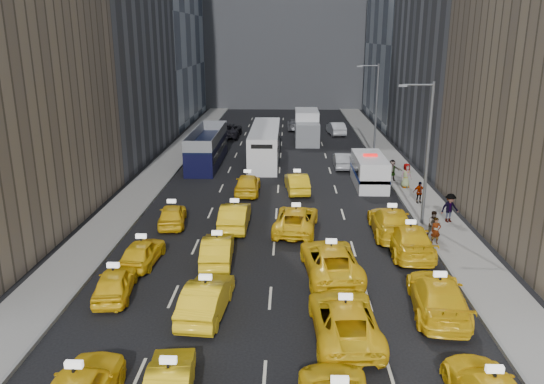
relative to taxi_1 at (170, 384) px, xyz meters
The scene contains 37 objects.
ground 6.13m from the taxi_1, 60.11° to the left, with size 160.00×160.00×0.00m, color black.
sidewalk_west 31.20m from the taxi_1, 103.84° to the left, with size 3.00×90.00×0.15m, color gray.
sidewalk_east 33.18m from the taxi_1, 65.91° to the left, with size 3.00×90.00×0.15m, color gray.
curb_west 30.88m from the taxi_1, 101.23° to the left, with size 0.15×90.00×0.18m, color slate.
curb_east 32.61m from the taxi_1, 68.24° to the left, with size 0.15×90.00×0.18m, color slate.
streetlight_near 21.59m from the taxi_1, 54.74° to the left, with size 2.15×0.22×9.00m.
streetlight_far 39.47m from the taxi_1, 71.85° to the left, with size 2.15×0.22×9.00m.
taxi_1 is the anchor object (origin of this frame).
taxi_4 8.34m from the taxi_1, 119.72° to the left, with size 1.58×3.93×1.34m, color yellow.
taxi_5 5.74m from the taxi_1, 86.65° to the left, with size 1.62×4.65×1.53m, color yellow.
taxi_6 7.41m from the taxi_1, 34.29° to the left, with size 2.54×5.51×1.53m, color yellow.
taxi_7 12.08m from the taxi_1, 30.94° to the left, with size 2.23×5.50×1.60m, color yellow.
taxi_8 11.50m from the taxi_1, 109.42° to the left, with size 1.60×3.97×1.35m, color yellow.
taxi_9 11.19m from the taxi_1, 89.46° to the left, with size 1.54×4.42×1.46m, color yellow.
taxi_10 11.58m from the taxi_1, 58.83° to the left, with size 2.61×5.65×1.57m, color yellow.
taxi_11 16.55m from the taxi_1, 50.44° to the left, with size 2.26×5.55×1.61m, color yellow.
taxi_12 17.18m from the taxi_1, 101.78° to the left, with size 1.63×4.05×1.38m, color yellow.
taxi_13 16.49m from the taxi_1, 88.24° to the left, with size 1.67×4.78×1.57m, color yellow.
taxi_14 16.61m from the taxi_1, 74.93° to the left, with size 2.45×5.32×1.48m, color yellow.
taxi_15 18.51m from the taxi_1, 57.14° to the left, with size 2.32×5.70×1.65m, color yellow.
taxi_16 23.95m from the taxi_1, 88.22° to the left, with size 1.82×4.53×1.54m, color yellow.
taxi_17 24.92m from the taxi_1, 79.60° to the left, with size 1.55×4.45×1.47m, color yellow.
nypd_van 28.45m from the taxi_1, 68.76° to the left, with size 2.79×6.18×2.58m.
double_decker 33.75m from the taxi_1, 96.37° to the left, with size 3.51×11.12×3.18m.
city_bus 35.05m from the taxi_1, 87.41° to the left, with size 3.69×12.66×3.22m.
box_truck 44.96m from the taxi_1, 82.50° to the left, with size 2.60×7.54×3.45m.
misc_car_0 33.56m from the taxi_1, 74.91° to the left, with size 1.48×4.25×1.40m, color #A7AAAF.
misc_car_1 47.17m from the taxi_1, 93.98° to the left, with size 2.71×5.87×1.63m, color black.
misc_car_2 52.58m from the taxi_1, 84.92° to the left, with size 1.95×4.79×1.39m, color slate.
misc_car_3 50.88m from the taxi_1, 89.71° to the left, with size 1.73×4.31×1.47m, color black.
misc_car_4 49.99m from the taxi_1, 78.98° to the left, with size 1.63×4.67×1.54m, color #B8BBC1.
pedestrian_0 18.47m from the taxi_1, 48.45° to the left, with size 0.57×0.37×1.56m, color gray.
pedestrian_1 19.24m from the taxi_1, 49.98° to the left, with size 0.80×0.44×1.65m, color gray.
pedestrian_2 22.52m from the taxi_1, 51.22° to the left, with size 1.22×0.50×1.88m, color gray.
pedestrian_3 25.21m from the taxi_1, 58.67° to the left, with size 0.91×0.41×1.55m, color gray.
pedestrian_4 28.67m from the taxi_1, 62.99° to the left, with size 0.94×0.51×1.92m, color gray.
pedestrian_5 30.15m from the taxi_1, 65.92° to the left, with size 1.61×0.46×1.74m, color gray.
Camera 1 is at (0.78, -19.99, 11.65)m, focal length 35.00 mm.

